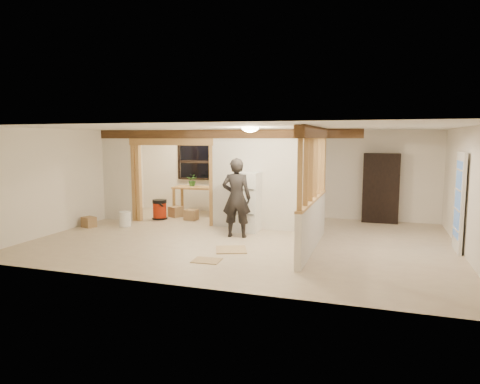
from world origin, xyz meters
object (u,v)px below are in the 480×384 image
(work_table, at_px, (197,201))
(bookshelf, at_px, (381,188))
(refrigerator, at_px, (247,202))
(shop_vac, at_px, (160,209))
(woman, at_px, (236,198))

(work_table, relative_size, bookshelf, 0.71)
(refrigerator, distance_m, shop_vac, 2.93)
(refrigerator, relative_size, shop_vac, 2.56)
(woman, height_order, shop_vac, woman)
(refrigerator, height_order, work_table, refrigerator)
(refrigerator, xyz_separation_m, woman, (-0.05, -0.68, 0.19))
(shop_vac, xyz_separation_m, bookshelf, (5.91, 1.45, 0.65))
(woman, relative_size, work_table, 1.37)
(refrigerator, bearing_deg, bookshelf, 35.02)
(shop_vac, relative_size, bookshelf, 0.30)
(refrigerator, height_order, bookshelf, bookshelf)
(bookshelf, bearing_deg, woman, -137.82)
(refrigerator, xyz_separation_m, bookshelf, (3.10, 2.17, 0.21))
(refrigerator, bearing_deg, woman, -93.84)
(work_table, xyz_separation_m, bookshelf, (5.24, 0.40, 0.52))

